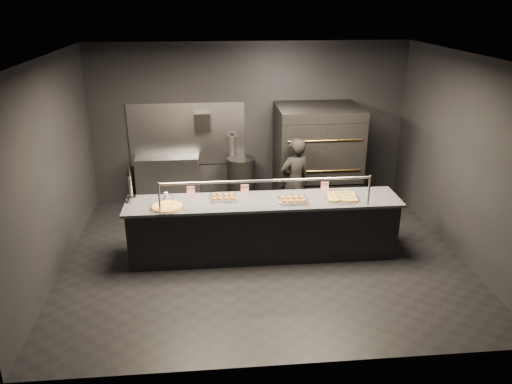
% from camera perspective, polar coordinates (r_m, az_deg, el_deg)
% --- Properties ---
extents(room, '(6.04, 6.00, 3.00)m').
position_cam_1_polar(room, '(7.28, 0.69, 3.40)').
color(room, black).
rests_on(room, ground).
extents(service_counter, '(4.10, 0.78, 1.37)m').
position_cam_1_polar(service_counter, '(7.62, 0.87, -4.10)').
color(service_counter, black).
rests_on(service_counter, ground).
extents(pizza_oven, '(1.50, 1.23, 1.91)m').
position_cam_1_polar(pizza_oven, '(9.37, 6.94, 4.03)').
color(pizza_oven, black).
rests_on(pizza_oven, ground).
extents(prep_shelf, '(1.20, 0.35, 0.90)m').
position_cam_1_polar(prep_shelf, '(9.77, -10.01, 1.38)').
color(prep_shelf, '#99999E').
rests_on(prep_shelf, ground).
extents(towel_dispenser, '(0.30, 0.20, 0.35)m').
position_cam_1_polar(towel_dispenser, '(9.48, -6.15, 7.93)').
color(towel_dispenser, black).
rests_on(towel_dispenser, room).
extents(fire_extinguisher, '(0.14, 0.14, 0.51)m').
position_cam_1_polar(fire_extinguisher, '(9.63, -2.75, 5.21)').
color(fire_extinguisher, '#B2B2B7').
rests_on(fire_extinguisher, room).
extents(beer_tap, '(0.14, 0.21, 0.56)m').
position_cam_1_polar(beer_tap, '(7.54, -14.10, 0.02)').
color(beer_tap, silver).
rests_on(beer_tap, service_counter).
extents(round_pizza, '(0.51, 0.51, 0.03)m').
position_cam_1_polar(round_pizza, '(7.28, -10.09, -1.66)').
color(round_pizza, silver).
rests_on(round_pizza, service_counter).
extents(slider_tray_a, '(0.45, 0.37, 0.06)m').
position_cam_1_polar(slider_tray_a, '(7.48, -3.77, -0.63)').
color(slider_tray_a, silver).
rests_on(slider_tray_a, service_counter).
extents(slider_tray_b, '(0.48, 0.40, 0.07)m').
position_cam_1_polar(slider_tray_b, '(7.40, 4.29, -0.90)').
color(slider_tray_b, silver).
rests_on(slider_tray_b, service_counter).
extents(square_pizza, '(0.53, 0.53, 0.05)m').
position_cam_1_polar(square_pizza, '(7.62, 9.79, -0.56)').
color(square_pizza, silver).
rests_on(square_pizza, service_counter).
extents(condiment_jar, '(0.15, 0.06, 0.10)m').
position_cam_1_polar(condiment_jar, '(7.59, -10.00, -0.43)').
color(condiment_jar, silver).
rests_on(condiment_jar, service_counter).
extents(tent_cards, '(2.19, 0.04, 0.15)m').
position_cam_1_polar(tent_cards, '(7.66, -0.23, 0.35)').
color(tent_cards, white).
rests_on(tent_cards, service_counter).
extents(trash_bin, '(0.53, 0.53, 0.89)m').
position_cam_1_polar(trash_bin, '(9.62, -1.73, 1.36)').
color(trash_bin, black).
rests_on(trash_bin, ground).
extents(worker, '(0.66, 0.55, 1.55)m').
position_cam_1_polar(worker, '(8.61, 4.45, 1.16)').
color(worker, black).
rests_on(worker, ground).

